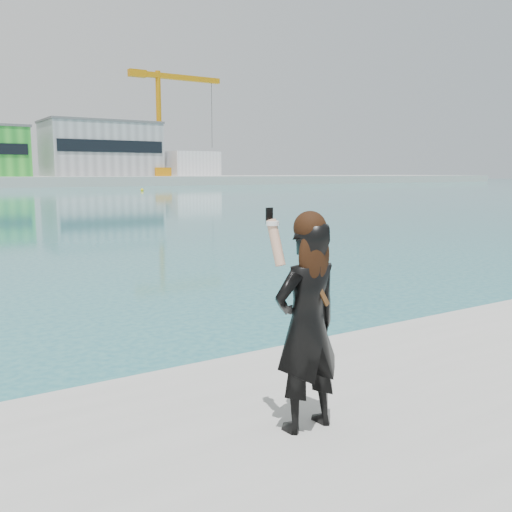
{
  "coord_description": "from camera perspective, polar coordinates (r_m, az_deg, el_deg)",
  "views": [
    {
      "loc": [
        -2.92,
        -4.08,
        2.74
      ],
      "look_at": [
        -0.34,
        -0.11,
        2.05
      ],
      "focal_mm": 40.0,
      "sensor_mm": 36.0,
      "label": 1
    }
  ],
  "objects": [
    {
      "name": "flagpole_right",
      "position": [
        127.61,
        -21.99,
        9.41
      ],
      "size": [
        1.28,
        0.16,
        8.0
      ],
      "color": "silver",
      "rests_on": "far_quay"
    },
    {
      "name": "dock_crane",
      "position": [
        138.55,
        -9.22,
        13.3
      ],
      "size": [
        23.0,
        4.0,
        24.0
      ],
      "color": "orange",
      "rests_on": "far_quay"
    },
    {
      "name": "ground",
      "position": [
        5.71,
        2.41,
        -20.35
      ],
      "size": [
        500.0,
        500.0,
        0.0
      ],
      "primitive_type": "plane",
      "color": "#175C6D",
      "rests_on": "ground"
    },
    {
      "name": "warehouse_grey_right",
      "position": [
        138.97,
        -15.23,
        10.29
      ],
      "size": [
        25.5,
        15.35,
        12.5
      ],
      "color": "gray",
      "rests_on": "far_quay"
    },
    {
      "name": "ancillary_shed",
      "position": [
        145.39,
        -6.56,
        9.14
      ],
      "size": [
        12.0,
        10.0,
        6.0
      ],
      "primitive_type": "cube",
      "color": "silver",
      "rests_on": "far_quay"
    },
    {
      "name": "woman",
      "position": [
        4.3,
        5.13,
        -6.36
      ],
      "size": [
        0.6,
        0.41,
        1.69
      ],
      "rotation": [
        0.0,
        0.0,
        3.19
      ],
      "color": "black",
      "rests_on": "near_quay"
    },
    {
      "name": "buoy_near",
      "position": [
        89.75,
        -11.32,
        6.39
      ],
      "size": [
        0.5,
        0.5,
        0.5
      ],
      "primitive_type": "sphere",
      "color": "yellow",
      "rests_on": "ground"
    }
  ]
}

